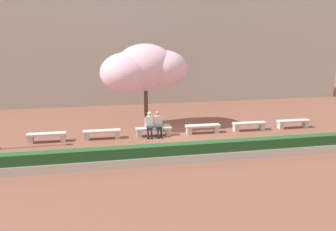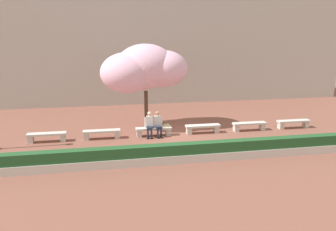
{
  "view_description": "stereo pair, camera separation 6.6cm",
  "coord_description": "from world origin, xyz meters",
  "views": [
    {
      "loc": [
        -3.62,
        -16.01,
        5.16
      ],
      "look_at": [
        -0.53,
        0.2,
        1.0
      ],
      "focal_mm": 35.0,
      "sensor_mm": 36.0,
      "label": 1
    },
    {
      "loc": [
        -3.55,
        -16.02,
        5.16
      ],
      "look_at": [
        -0.53,
        0.2,
        1.0
      ],
      "focal_mm": 35.0,
      "sensor_mm": 36.0,
      "label": 2
    }
  ],
  "objects": [
    {
      "name": "ground_plane",
      "position": [
        0.0,
        0.0,
        0.0
      ],
      "size": [
        100.0,
        100.0,
        0.0
      ],
      "primitive_type": "plane",
      "color": "brown"
    },
    {
      "name": "building_facade",
      "position": [
        0.0,
        9.86,
        4.12
      ],
      "size": [
        29.98,
        4.0,
        8.25
      ],
      "primitive_type": "cube",
      "color": "#B7B2A8",
      "rests_on": "ground"
    },
    {
      "name": "stone_bench_west_end",
      "position": [
        -6.57,
        0.0,
        0.3
      ],
      "size": [
        1.85,
        0.44,
        0.45
      ],
      "color": "beige",
      "rests_on": "ground"
    },
    {
      "name": "stone_bench_near_west",
      "position": [
        -3.94,
        0.0,
        0.3
      ],
      "size": [
        1.85,
        0.44,
        0.45
      ],
      "color": "beige",
      "rests_on": "ground"
    },
    {
      "name": "stone_bench_center",
      "position": [
        -1.31,
        0.0,
        0.3
      ],
      "size": [
        1.85,
        0.44,
        0.45
      ],
      "color": "beige",
      "rests_on": "ground"
    },
    {
      "name": "stone_bench_near_east",
      "position": [
        1.31,
        0.0,
        0.3
      ],
      "size": [
        1.85,
        0.44,
        0.45
      ],
      "color": "beige",
      "rests_on": "ground"
    },
    {
      "name": "stone_bench_east_end",
      "position": [
        3.94,
        0.0,
        0.3
      ],
      "size": [
        1.85,
        0.44,
        0.45
      ],
      "color": "beige",
      "rests_on": "ground"
    },
    {
      "name": "stone_bench_far_east",
      "position": [
        6.57,
        0.0,
        0.3
      ],
      "size": [
        1.85,
        0.44,
        0.45
      ],
      "color": "beige",
      "rests_on": "ground"
    },
    {
      "name": "person_seated_left",
      "position": [
        -1.53,
        -0.05,
        0.7
      ],
      "size": [
        0.51,
        0.72,
        1.29
      ],
      "color": "black",
      "rests_on": "ground"
    },
    {
      "name": "person_seated_right",
      "position": [
        -1.1,
        -0.05,
        0.7
      ],
      "size": [
        0.51,
        0.71,
        1.29
      ],
      "color": "black",
      "rests_on": "ground"
    },
    {
      "name": "handbag",
      "position": [
        -0.66,
        -0.02,
        0.58
      ],
      "size": [
        0.3,
        0.15,
        0.34
      ],
      "color": "tan",
      "rests_on": "stone_bench_center"
    },
    {
      "name": "cherry_tree_main",
      "position": [
        -1.53,
        1.74,
        3.27
      ],
      "size": [
        4.79,
        2.97,
        4.62
      ],
      "color": "#473323",
      "rests_on": "ground"
    },
    {
      "name": "planter_hedge_foreground",
      "position": [
        0.0,
        -3.72,
        0.39
      ],
      "size": [
        19.87,
        0.5,
        0.8
      ],
      "color": "beige",
      "rests_on": "ground"
    }
  ]
}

